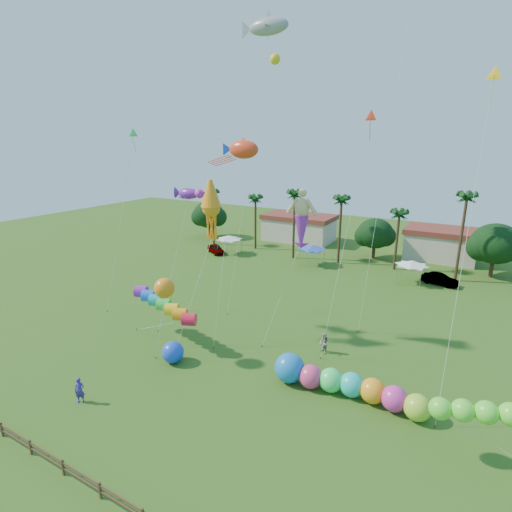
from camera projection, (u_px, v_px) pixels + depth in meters
The scene contains 22 objects.
ground at pixel (178, 428), 25.54m from camera, with size 160.00×160.00×0.00m, color #285116.
tree_line at pixel (391, 235), 59.26m from camera, with size 69.46×8.91×11.00m.
buildings_row at pixel (357, 237), 68.08m from camera, with size 35.00×7.00×4.00m.
tent_row at pixel (311, 248), 57.90m from camera, with size 31.00×4.00×0.60m.
fence at pixel (100, 489), 20.38m from camera, with size 36.12×0.12×1.00m.
car_a at pixel (216, 249), 65.20m from camera, with size 1.71×4.24×1.45m, color #4C4C54.
car_b at pixel (440, 279), 50.87m from camera, with size 1.53×4.39×1.45m, color #4C4C54.
spectator_a at pixel (80, 390), 27.85m from camera, with size 0.69×0.45×1.89m, color #382B98.
spectator_b at pixel (324, 343), 34.37m from camera, with size 0.90×0.70×1.86m, color gray.
caterpillar_inflatable at pixel (342, 383), 28.63m from camera, with size 11.23×2.68×2.29m.
blue_ball at pixel (173, 352), 32.96m from camera, with size 1.82×1.82×1.82m, color blue.
rainbow_tube at pixel (171, 315), 34.88m from camera, with size 9.31×2.88×3.66m.
green_worm at pixel (440, 408), 22.57m from camera, with size 9.94×3.17×3.90m.
orange_ball_kite at pixel (164, 288), 32.23m from camera, with size 2.03×2.03×7.10m.
merman_kite at pixel (302, 223), 35.60m from camera, with size 2.84×5.32×13.24m.
fish_kite at pixel (244, 150), 34.08m from camera, with size 4.42×5.81×17.88m.
shark_kite at pixel (269, 27), 38.38m from camera, with size 5.72×6.79×29.32m.
squid_kite at pixel (211, 208), 35.08m from camera, with size 2.37×5.57×14.60m.
lobster_kite at pixel (188, 194), 37.33m from camera, with size 4.22×5.33×13.71m.
delta_kite_red at pixel (369, 124), 30.23m from camera, with size 2.43×3.48×19.99m.
delta_kite_yellow at pixel (493, 85), 23.65m from camera, with size 1.07×5.15×22.02m.
delta_kite_green at pixel (133, 138), 40.86m from camera, with size 2.06×4.72×18.99m.
Camera 1 is at (15.06, -16.10, 17.70)m, focal length 28.00 mm.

